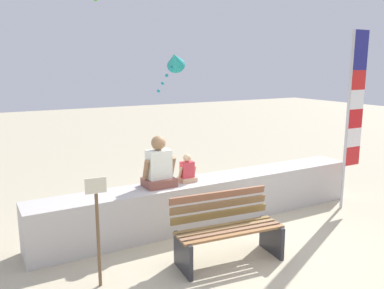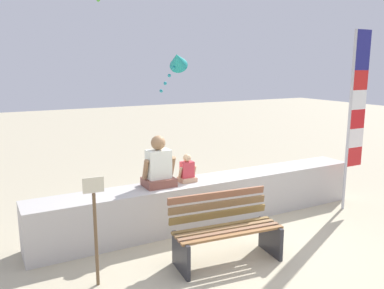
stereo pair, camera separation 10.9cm
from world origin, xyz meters
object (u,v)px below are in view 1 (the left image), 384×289
object	(u,v)px
park_bench	(227,231)
kite_teal	(175,60)
person_adult	(159,167)
flag_banner	(353,108)
sign_post	(98,223)
person_child	(187,171)

from	to	relation	value
park_bench	kite_teal	world-z (taller)	kite_teal
person_adult	flag_banner	distance (m)	3.63
park_bench	sign_post	world-z (taller)	sign_post
park_bench	person_adult	distance (m)	1.48
park_bench	kite_teal	distance (m)	5.12
person_adult	kite_teal	bearing A→B (deg)	58.86
person_adult	person_child	xyz separation A→B (m)	(0.49, 0.00, -0.13)
person_adult	person_child	size ratio (longest dim) A/B	1.74
park_bench	person_child	bearing A→B (deg)	85.57
person_child	flag_banner	xyz separation A→B (m)	(2.99, -0.66, 0.91)
park_bench	sign_post	xyz separation A→B (m)	(-1.67, 0.19, 0.38)
person_child	sign_post	distance (m)	2.08
person_child	kite_teal	world-z (taller)	kite_teal
person_child	sign_post	bearing A→B (deg)	-148.52
person_adult	flag_banner	xyz separation A→B (m)	(3.48, -0.66, 0.78)
kite_teal	sign_post	distance (m)	5.54
flag_banner	sign_post	size ratio (longest dim) A/B	2.39
person_child	sign_post	size ratio (longest dim) A/B	0.34
flag_banner	sign_post	bearing A→B (deg)	-174.90
park_bench	person_child	world-z (taller)	person_child
person_child	kite_teal	size ratio (longest dim) A/B	0.43
sign_post	person_adult	bearing A→B (deg)	40.30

